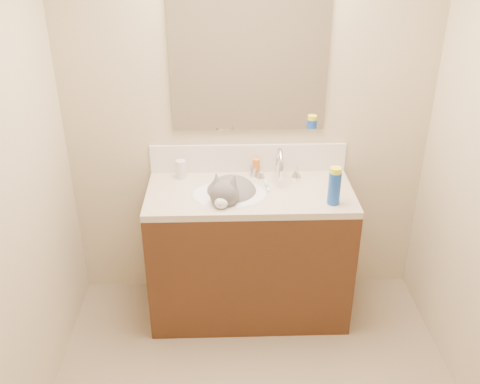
{
  "coord_description": "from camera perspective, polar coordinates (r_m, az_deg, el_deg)",
  "views": [
    {
      "loc": [
        -0.15,
        -1.77,
        2.29
      ],
      "look_at": [
        -0.06,
        0.92,
        0.88
      ],
      "focal_mm": 40.0,
      "sensor_mm": 36.0,
      "label": 1
    }
  ],
  "objects": [
    {
      "name": "mirror",
      "position": [
        3.1,
        0.95,
        13.63
      ],
      "size": [
        0.9,
        0.02,
        0.8
      ],
      "primitive_type": "cube",
      "color": "white",
      "rests_on": "room_shell"
    },
    {
      "name": "spray_cap",
      "position": [
        2.92,
        10.19,
        2.22
      ],
      "size": [
        0.07,
        0.07,
        0.04
      ],
      "primitive_type": "cylinder",
      "rotation": [
        0.0,
        0.0,
        0.2
      ],
      "color": "#FFF31A",
      "rests_on": "spray_can"
    },
    {
      "name": "spray_can",
      "position": [
        2.96,
        10.02,
        0.4
      ],
      "size": [
        0.08,
        0.08,
        0.19
      ],
      "primitive_type": "cylinder",
      "rotation": [
        0.0,
        0.0,
        0.2
      ],
      "color": "#1949B3",
      "rests_on": "counter_slab"
    },
    {
      "name": "faucet",
      "position": [
        3.19,
        4.2,
        2.67
      ],
      "size": [
        0.28,
        0.2,
        0.21
      ],
      "color": "silver",
      "rests_on": "counter_slab"
    },
    {
      "name": "backsplash",
      "position": [
        3.29,
        0.87,
        3.62
      ],
      "size": [
        1.2,
        0.02,
        0.18
      ],
      "primitive_type": "cube",
      "color": "white",
      "rests_on": "counter_slab"
    },
    {
      "name": "pill_label",
      "position": [
        3.25,
        -6.3,
        2.23
      ],
      "size": [
        0.07,
        0.07,
        0.04
      ],
      "primitive_type": "cylinder",
      "rotation": [
        0.0,
        0.0,
        -0.36
      ],
      "color": "#CE5222",
      "rests_on": "pill_bottle"
    },
    {
      "name": "basin",
      "position": [
        3.1,
        -1.12,
        -1.32
      ],
      "size": [
        0.45,
        0.36,
        0.14
      ],
      "primitive_type": "ellipsoid",
      "color": "white",
      "rests_on": "vanity_cabinet"
    },
    {
      "name": "pill_bottle",
      "position": [
        3.25,
        -6.31,
        2.42
      ],
      "size": [
        0.08,
        0.08,
        0.11
      ],
      "primitive_type": "cylinder",
      "rotation": [
        0.0,
        0.0,
        -0.36
      ],
      "color": "silver",
      "rests_on": "counter_slab"
    },
    {
      "name": "toothbrush_head",
      "position": [
        3.14,
        2.9,
        0.65
      ],
      "size": [
        0.02,
        0.03,
        0.02
      ],
      "primitive_type": "cube",
      "rotation": [
        0.0,
        0.0,
        0.07
      ],
      "color": "#62ACD1",
      "rests_on": "counter_slab"
    },
    {
      "name": "toothbrush",
      "position": [
        3.14,
        2.9,
        0.6
      ],
      "size": [
        0.02,
        0.13,
        0.01
      ],
      "primitive_type": "cube",
      "rotation": [
        0.0,
        0.0,
        0.07
      ],
      "color": "silver",
      "rests_on": "counter_slab"
    },
    {
      "name": "counter_slab",
      "position": [
        3.1,
        1.08,
        -0.21
      ],
      "size": [
        1.2,
        0.55,
        0.04
      ],
      "primitive_type": "cube",
      "color": "beige",
      "rests_on": "vanity_cabinet"
    },
    {
      "name": "amber_bottle",
      "position": [
        3.26,
        1.74,
        2.67
      ],
      "size": [
        0.05,
        0.05,
        0.11
      ],
      "primitive_type": "cylinder",
      "rotation": [
        0.0,
        0.0,
        -0.28
      ],
      "color": "orange",
      "rests_on": "counter_slab"
    },
    {
      "name": "silver_jar",
      "position": [
        3.26,
        1.43,
        2.22
      ],
      "size": [
        0.07,
        0.07,
        0.06
      ],
      "primitive_type": "cylinder",
      "rotation": [
        0.0,
        0.0,
        -0.34
      ],
      "color": "#B7B7BC",
      "rests_on": "counter_slab"
    },
    {
      "name": "room_shell",
      "position": [
        1.95,
        2.64,
        3.23
      ],
      "size": [
        2.24,
        2.54,
        2.52
      ],
      "color": "#C3B291",
      "rests_on": "ground"
    },
    {
      "name": "vanity_cabinet",
      "position": [
        3.33,
        1.01,
        -6.77
      ],
      "size": [
        1.2,
        0.55,
        0.82
      ],
      "primitive_type": "cube",
      "color": "#412312",
      "rests_on": "ground"
    },
    {
      "name": "cat",
      "position": [
        3.09,
        -1.02,
        -0.44
      ],
      "size": [
        0.39,
        0.46,
        0.33
      ],
      "rotation": [
        0.0,
        0.0,
        -0.27
      ],
      "color": "#565356",
      "rests_on": "basin"
    }
  ]
}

